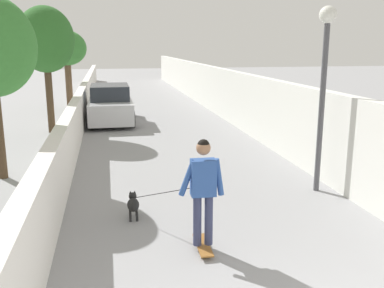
% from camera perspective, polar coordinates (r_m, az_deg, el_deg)
% --- Properties ---
extents(ground_plane, '(80.00, 80.00, 0.00)m').
position_cam_1_polar(ground_plane, '(17.52, -4.49, 2.71)').
color(ground_plane, gray).
extents(wall_left, '(48.00, 0.30, 1.34)m').
position_cam_1_polar(wall_left, '(15.37, -14.95, 3.37)').
color(wall_left, silver).
rests_on(wall_left, ground).
extents(fence_right, '(48.00, 0.30, 2.10)m').
position_cam_1_polar(fence_right, '(16.06, 7.13, 5.49)').
color(fence_right, silver).
rests_on(fence_right, ground).
extents(tree_left_mid, '(1.99, 1.99, 4.45)m').
position_cam_1_polar(tree_left_mid, '(16.26, -18.83, 12.85)').
color(tree_left_mid, '#473523').
rests_on(tree_left_mid, ground).
extents(tree_left_far, '(1.90, 1.90, 3.79)m').
position_cam_1_polar(tree_left_far, '(22.21, -16.26, 11.93)').
color(tree_left_far, brown).
rests_on(tree_left_far, ground).
extents(lamp_post, '(0.36, 0.36, 3.91)m').
position_cam_1_polar(lamp_post, '(9.46, 17.14, 9.85)').
color(lamp_post, '#4C4C51').
rests_on(lamp_post, ground).
extents(skateboard, '(0.81, 0.23, 0.08)m').
position_cam_1_polar(skateboard, '(6.96, 1.44, -13.25)').
color(skateboard, brown).
rests_on(skateboard, ground).
extents(person_skateboarder, '(0.23, 0.71, 1.70)m').
position_cam_1_polar(person_skateboarder, '(6.58, 1.49, -5.35)').
color(person_skateboarder, '#333859').
rests_on(person_skateboarder, skateboard).
extents(dog, '(1.80, 1.12, 1.06)m').
position_cam_1_polar(dog, '(8.10, -7.76, -7.86)').
color(dog, black).
rests_on(dog, ground).
extents(car_near, '(4.07, 1.80, 1.54)m').
position_cam_1_polar(car_near, '(17.95, -10.76, 5.08)').
color(car_near, silver).
rests_on(car_near, ground).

